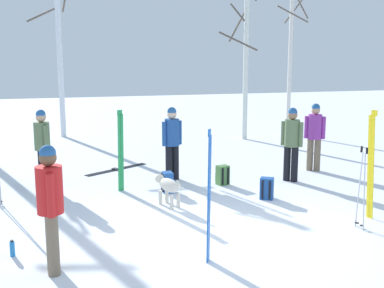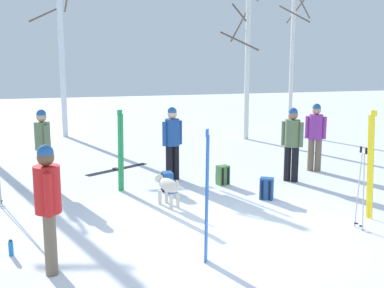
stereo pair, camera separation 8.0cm
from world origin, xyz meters
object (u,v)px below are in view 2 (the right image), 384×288
Objects in this scene: person_1 at (43,143)px; ski_pair_lying_0 at (117,169)px; dog at (167,186)px; water_bottle_1 at (52,208)px; person_0 at (292,140)px; ski_poles_1 at (361,186)px; ski_pair_planted_2 at (371,165)px; water_bottle_0 at (11,248)px; birch_tree_4 at (247,55)px; ski_pair_planted_1 at (207,197)px; person_3 at (172,139)px; birch_tree_3 at (61,55)px; backpack_0 at (168,182)px; birch_tree_5 at (293,34)px; backpack_1 at (267,189)px; backpack_2 at (223,175)px; ski_pair_planted_0 at (121,151)px; person_2 at (315,133)px; person_4 at (48,201)px.

person_1 is 2.30m from ski_pair_lying_0.
dog reaches higher than water_bottle_1.
person_0 reaches higher than ski_poles_1.
ski_pair_planted_2 is 7.91× the size of water_bottle_0.
dog is 8.52m from birch_tree_4.
ski_pair_planted_1 reaches higher than ski_pair_lying_0.
person_3 is 7.93m from birch_tree_3.
person_3 is at bearing 80.69° from ski_pair_planted_1.
person_0 is 1.00× the size of person_3.
backpack_0 is 2.50m from water_bottle_1.
backpack_1 is at bearing -122.37° from birch_tree_5.
backpack_0 is 1.36m from backpack_2.
ski_pair_planted_0 is (-1.29, -0.57, -0.11)m from person_3.
dog is 1.55m from ski_pair_planted_0.
birch_tree_4 is at bearing -22.87° from birch_tree_3.
person_2 is at bearing 34.58° from person_0.
backpack_1 is 9.41m from birch_tree_5.
person_0 is 4.85m from ski_pair_planted_1.
water_bottle_0 is at bearing -154.98° from person_2.
person_0 is at bearing -6.99° from backpack_2.
dog is 1.96× the size of backpack_1.
ski_pair_planted_1 reaches higher than ski_pair_planted_0.
backpack_2 is at bearing -16.47° from person_1.
backpack_0 is (-2.47, 3.09, -0.53)m from ski_poles_1.
birch_tree_4 reaches higher than person_4.
ski_pair_planted_0 is (-3.88, 0.40, -0.11)m from person_0.
person_3 is 8.51m from birch_tree_5.
person_3 is at bearing 69.41° from backpack_0.
person_3 is 0.92× the size of ski_pair_planted_1.
person_0 and person_2 have the same top height.
ski_pair_planted_0 reaches higher than person_0.
backpack_1 is at bearing -136.59° from person_0.
person_1 is 2.95m from backpack_0.
ski_pair_planted_2 is at bearing -99.44° from birch_tree_4.
backpack_1 is (2.70, -1.51, -0.66)m from ski_pair_planted_0.
person_4 is 0.31× the size of birch_tree_4.
ski_pair_lying_0 is (-1.08, 1.44, -0.97)m from person_3.
person_1 is at bearing -147.18° from birch_tree_4.
backpack_0 is 1.00× the size of backpack_2.
backpack_0 is at bearing 39.91° from water_bottle_0.
person_2 is at bearing 25.02° from water_bottle_0.
backpack_2 is at bearing 32.28° from water_bottle_0.
backpack_2 is at bearing 173.01° from person_0.
backpack_0 is at bearing 148.63° from backpack_1.
ski_pair_planted_2 is at bearing -60.52° from backpack_2.
dog is (-4.29, -1.67, -0.59)m from person_2.
person_0 is 5.61m from person_1.
person_3 is 1.99× the size of dog.
ski_poles_1 is at bearing 1.41° from person_4.
person_3 reaches higher than backpack_2.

